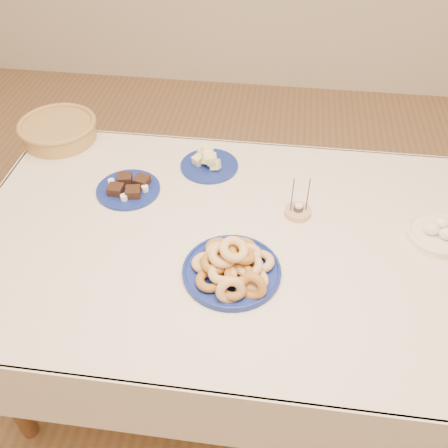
{
  "coord_description": "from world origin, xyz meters",
  "views": [
    {
      "loc": [
        0.15,
        -1.15,
        1.89
      ],
      "look_at": [
        0.0,
        -0.05,
        0.85
      ],
      "focal_mm": 40.0,
      "sensor_mm": 36.0,
      "label": 1
    }
  ],
  "objects_px": {
    "candle_holder": "(298,211)",
    "melon_plate": "(209,162)",
    "dining_table": "(226,258)",
    "donut_platter": "(233,267)",
    "brownie_plate": "(128,188)",
    "wicker_basket": "(58,130)",
    "egg_bowl": "(438,234)"
  },
  "relations": [
    {
      "from": "brownie_plate",
      "to": "candle_holder",
      "type": "height_order",
      "value": "candle_holder"
    },
    {
      "from": "egg_bowl",
      "to": "candle_holder",
      "type": "bearing_deg",
      "value": 172.57
    },
    {
      "from": "donut_platter",
      "to": "brownie_plate",
      "type": "xyz_separation_m",
      "value": [
        -0.42,
        0.35,
        -0.02
      ]
    },
    {
      "from": "wicker_basket",
      "to": "egg_bowl",
      "type": "bearing_deg",
      "value": -15.5
    },
    {
      "from": "dining_table",
      "to": "donut_platter",
      "type": "xyz_separation_m",
      "value": [
        0.04,
        -0.16,
        0.14
      ]
    },
    {
      "from": "donut_platter",
      "to": "candle_holder",
      "type": "bearing_deg",
      "value": 58.07
    },
    {
      "from": "dining_table",
      "to": "donut_platter",
      "type": "bearing_deg",
      "value": -75.89
    },
    {
      "from": "donut_platter",
      "to": "melon_plate",
      "type": "bearing_deg",
      "value": 106.44
    },
    {
      "from": "donut_platter",
      "to": "dining_table",
      "type": "bearing_deg",
      "value": 104.11
    },
    {
      "from": "dining_table",
      "to": "candle_holder",
      "type": "distance_m",
      "value": 0.29
    },
    {
      "from": "candle_holder",
      "to": "wicker_basket",
      "type": "bearing_deg",
      "value": 160.97
    },
    {
      "from": "wicker_basket",
      "to": "candle_holder",
      "type": "relative_size",
      "value": 2.59
    },
    {
      "from": "donut_platter",
      "to": "melon_plate",
      "type": "distance_m",
      "value": 0.55
    },
    {
      "from": "dining_table",
      "to": "melon_plate",
      "type": "distance_m",
      "value": 0.4
    },
    {
      "from": "dining_table",
      "to": "melon_plate",
      "type": "relative_size",
      "value": 7.19
    },
    {
      "from": "candle_holder",
      "to": "brownie_plate",
      "type": "bearing_deg",
      "value": 175.58
    },
    {
      "from": "melon_plate",
      "to": "wicker_basket",
      "type": "height_order",
      "value": "wicker_basket"
    },
    {
      "from": "dining_table",
      "to": "melon_plate",
      "type": "xyz_separation_m",
      "value": [
        -0.12,
        0.37,
        0.13
      ]
    },
    {
      "from": "wicker_basket",
      "to": "candle_holder",
      "type": "xyz_separation_m",
      "value": [
        0.97,
        -0.34,
        -0.03
      ]
    },
    {
      "from": "brownie_plate",
      "to": "egg_bowl",
      "type": "distance_m",
      "value": 1.06
    },
    {
      "from": "brownie_plate",
      "to": "egg_bowl",
      "type": "bearing_deg",
      "value": -5.7
    },
    {
      "from": "brownie_plate",
      "to": "wicker_basket",
      "type": "relative_size",
      "value": 0.61
    },
    {
      "from": "dining_table",
      "to": "egg_bowl",
      "type": "bearing_deg",
      "value": 6.7
    },
    {
      "from": "dining_table",
      "to": "candle_holder",
      "type": "height_order",
      "value": "candle_holder"
    },
    {
      "from": "melon_plate",
      "to": "candle_holder",
      "type": "xyz_separation_m",
      "value": [
        0.34,
        -0.23,
        -0.01
      ]
    },
    {
      "from": "egg_bowl",
      "to": "dining_table",
      "type": "bearing_deg",
      "value": -173.3
    },
    {
      "from": "candle_holder",
      "to": "melon_plate",
      "type": "bearing_deg",
      "value": 146.37
    },
    {
      "from": "dining_table",
      "to": "candle_holder",
      "type": "bearing_deg",
      "value": 31.14
    },
    {
      "from": "wicker_basket",
      "to": "melon_plate",
      "type": "bearing_deg",
      "value": -9.67
    },
    {
      "from": "wicker_basket",
      "to": "candle_holder",
      "type": "height_order",
      "value": "candle_holder"
    },
    {
      "from": "melon_plate",
      "to": "brownie_plate",
      "type": "height_order",
      "value": "melon_plate"
    },
    {
      "from": "wicker_basket",
      "to": "dining_table",
      "type": "bearing_deg",
      "value": -32.43
    }
  ]
}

